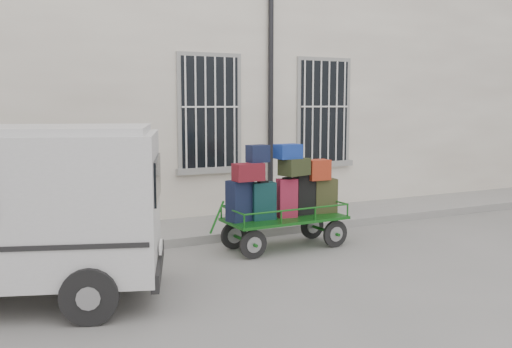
% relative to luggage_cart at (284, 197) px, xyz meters
% --- Properties ---
extents(ground, '(80.00, 80.00, 0.00)m').
position_rel_luggage_cart_xyz_m(ground, '(0.05, -0.52, -0.88)').
color(ground, slate).
rests_on(ground, ground).
extents(building, '(24.00, 5.15, 6.00)m').
position_rel_luggage_cart_xyz_m(building, '(0.05, 4.98, 2.12)').
color(building, '#BDB2A1').
rests_on(building, ground).
extents(sidewalk, '(24.00, 1.70, 0.15)m').
position_rel_luggage_cart_xyz_m(sidewalk, '(0.05, 1.68, -0.80)').
color(sidewalk, gray).
rests_on(sidewalk, ground).
extents(luggage_cart, '(2.42, 0.99, 1.76)m').
position_rel_luggage_cart_xyz_m(luggage_cart, '(0.00, 0.00, 0.00)').
color(luggage_cart, black).
rests_on(luggage_cart, ground).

